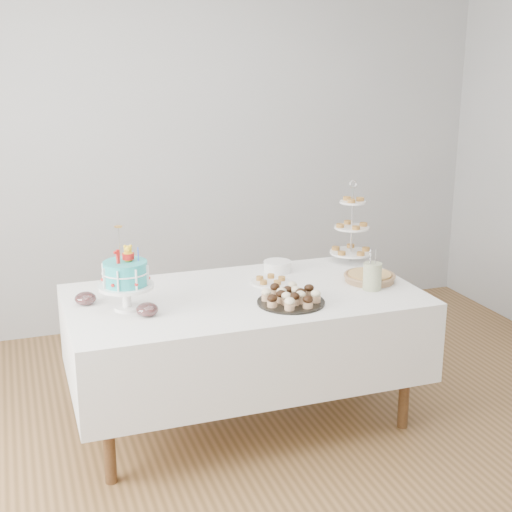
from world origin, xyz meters
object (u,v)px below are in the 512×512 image
object	(u,v)px
pie	(370,277)
plate_stack	(277,266)
table	(244,332)
tiered_stand	(352,228)
pastry_plate	(271,281)
utensil_pitcher	(372,275)
jam_bowl_b	(85,299)
jam_bowl_a	(147,310)
birthday_cake	(126,287)
cupcake_tray	(291,296)

from	to	relation	value
pie	plate_stack	world-z (taller)	plate_stack
table	tiered_stand	distance (m)	1.02
table	pastry_plate	world-z (taller)	pastry_plate
pastry_plate	utensil_pitcher	bearing A→B (deg)	-30.17
jam_bowl_b	jam_bowl_a	bearing A→B (deg)	-44.90
birthday_cake	jam_bowl_b	bearing A→B (deg)	125.14
pie	jam_bowl_a	size ratio (longest dim) A/B	2.66
cupcake_tray	jam_bowl_b	distance (m)	1.08
jam_bowl_a	birthday_cake	bearing A→B (deg)	122.71
jam_bowl_a	utensil_pitcher	xyz separation A→B (m)	(1.27, -0.01, 0.05)
jam_bowl_b	tiered_stand	bearing A→B (deg)	8.90
pastry_plate	utensil_pitcher	xyz separation A→B (m)	(0.50, -0.29, 0.07)
table	pie	size ratio (longest dim) A/B	6.40
cupcake_tray	pie	world-z (taller)	cupcake_tray
table	utensil_pitcher	bearing A→B (deg)	-12.95
tiered_stand	jam_bowl_b	bearing A→B (deg)	-171.10
utensil_pitcher	pie	bearing A→B (deg)	44.42
tiered_stand	jam_bowl_b	xyz separation A→B (m)	(-1.68, -0.26, -0.19)
jam_bowl_b	cupcake_tray	bearing A→B (deg)	-18.54
tiered_stand	table	bearing A→B (deg)	-155.56
pie	jam_bowl_a	distance (m)	1.33
cupcake_tray	jam_bowl_a	xyz separation A→B (m)	(-0.75, 0.07, -0.01)
pastry_plate	utensil_pitcher	world-z (taller)	utensil_pitcher
tiered_stand	pastry_plate	world-z (taller)	tiered_stand
plate_stack	jam_bowl_a	size ratio (longest dim) A/B	1.47
birthday_cake	tiered_stand	distance (m)	1.55
cupcake_tray	tiered_stand	size ratio (longest dim) A/B	0.69
utensil_pitcher	plate_stack	bearing A→B (deg)	105.01
table	jam_bowl_a	size ratio (longest dim) A/B	16.99
birthday_cake	utensil_pitcher	size ratio (longest dim) A/B	1.89
pie	tiered_stand	xyz separation A→B (m)	(0.08, 0.41, 0.19)
utensil_pitcher	jam_bowl_b	bearing A→B (deg)	146.92
cupcake_tray	birthday_cake	bearing A→B (deg)	166.77
cupcake_tray	utensil_pitcher	world-z (taller)	utensil_pitcher
plate_stack	utensil_pitcher	world-z (taller)	utensil_pitcher
plate_stack	utensil_pitcher	bearing A→B (deg)	-52.21
pie	birthday_cake	bearing A→B (deg)	-179.89
pie	tiered_stand	size ratio (longest dim) A/B	0.58
jam_bowl_a	utensil_pitcher	distance (m)	1.27
table	jam_bowl_b	distance (m)	0.89
birthday_cake	utensil_pitcher	xyz separation A→B (m)	(1.35, -0.13, -0.04)
table	jam_bowl_b	xyz separation A→B (m)	(-0.84, 0.12, 0.26)
plate_stack	jam_bowl_a	bearing A→B (deg)	-151.48
utensil_pitcher	cupcake_tray	bearing A→B (deg)	164.33
utensil_pitcher	tiered_stand	bearing A→B (deg)	52.77
pie	utensil_pitcher	size ratio (longest dim) A/B	1.29
table	cupcake_tray	world-z (taller)	cupcake_tray
table	jam_bowl_a	bearing A→B (deg)	-164.74
plate_stack	jam_bowl_b	world-z (taller)	jam_bowl_b
pastry_plate	utensil_pitcher	distance (m)	0.58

